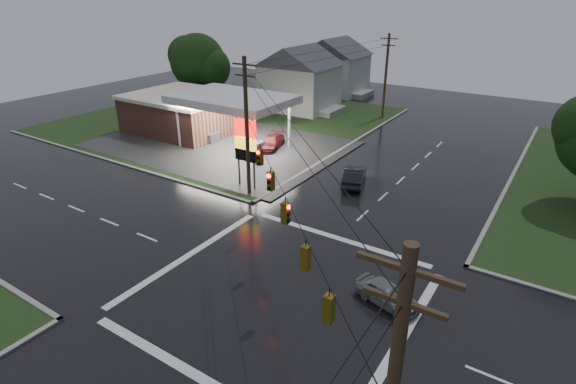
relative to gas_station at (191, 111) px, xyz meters
The scene contains 13 objects.
ground 32.46m from the gas_station, 37.50° to the right, with size 120.00×120.00×0.00m, color black.
grass_nw 6.79m from the gas_station, 92.95° to the left, with size 36.00×36.00×0.08m, color black.
gas_station is the anchor object (origin of this frame).
pylon_sign 17.81m from the gas_station, 31.22° to the right, with size 2.00×0.35×6.00m.
utility_pole_nw 19.38m from the gas_station, 32.23° to the right, with size 2.20×0.32×11.00m.
utility_pole_n 24.60m from the gas_station, 48.53° to the left, with size 2.20×0.32×10.50m.
traffic_signals 32.63m from the gas_station, 37.50° to the right, with size 26.87×26.87×1.47m.
house_near 17.07m from the gas_station, 73.83° to the left, with size 11.05×8.48×8.60m.
house_far 28.61m from the gas_station, 82.50° to the left, with size 11.05×8.48×8.60m.
tree_nw_behind 13.63m from the gas_station, 128.42° to the left, with size 8.93×7.60×10.00m.
car_north 22.91m from the gas_station, ahead, with size 1.64×4.70×1.55m, color black.
car_crossing 35.69m from the gas_station, 29.38° to the right, with size 1.49×3.70×1.26m, color gray.
car_pump 11.28m from the gas_station, ahead, with size 1.88×4.63×1.35m, color #4F1216.
Camera 1 is at (11.56, -17.03, 15.48)m, focal length 28.00 mm.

